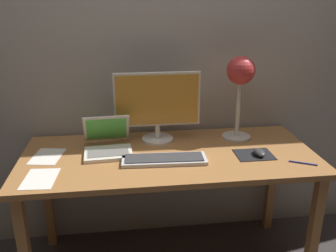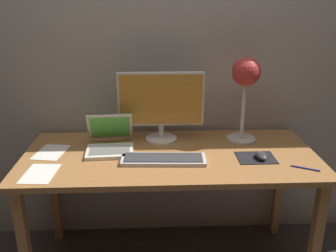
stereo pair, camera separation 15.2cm
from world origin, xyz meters
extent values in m
cube|color=#A8A099|center=(0.00, 0.40, 1.30)|extent=(4.80, 0.06, 2.60)
cube|color=#A8703D|center=(0.00, 0.00, 0.72)|extent=(1.60, 0.70, 0.03)
cube|color=#A8703D|center=(-0.74, -0.29, 0.35)|extent=(0.05, 0.05, 0.71)
cube|color=#A8703D|center=(0.74, -0.29, 0.35)|extent=(0.05, 0.05, 0.71)
cube|color=#A8703D|center=(-0.74, 0.29, 0.35)|extent=(0.05, 0.05, 0.71)
cube|color=#A8703D|center=(0.74, 0.29, 0.35)|extent=(0.05, 0.05, 0.71)
cylinder|color=silver|center=(-0.04, 0.20, 0.75)|extent=(0.19, 0.19, 0.01)
cylinder|color=silver|center=(-0.04, 0.20, 0.80)|extent=(0.03, 0.03, 0.08)
cube|color=silver|center=(-0.04, 0.20, 0.99)|extent=(0.50, 0.03, 0.31)
cube|color=gold|center=(-0.04, 0.19, 0.99)|extent=(0.47, 0.00, 0.29)
cube|color=silver|center=(-0.04, -0.09, 0.75)|extent=(0.45, 0.16, 0.02)
cube|color=#38383A|center=(-0.04, -0.09, 0.76)|extent=(0.41, 0.13, 0.01)
cube|color=silver|center=(-0.33, 0.02, 0.75)|extent=(0.27, 0.21, 0.02)
cube|color=slate|center=(-0.33, 0.01, 0.76)|extent=(0.22, 0.12, 0.00)
cube|color=silver|center=(-0.34, 0.16, 0.84)|extent=(0.26, 0.11, 0.17)
cube|color=#59C64C|center=(-0.34, 0.16, 0.84)|extent=(0.23, 0.10, 0.15)
cylinder|color=beige|center=(0.43, 0.18, 0.75)|extent=(0.17, 0.17, 0.01)
cylinder|color=silver|center=(0.43, 0.18, 0.94)|extent=(0.02, 0.02, 0.37)
sphere|color=#BF3333|center=(0.43, 0.18, 1.15)|extent=(0.16, 0.16, 0.16)
sphere|color=#FFEAB2|center=(0.43, 0.17, 1.11)|extent=(0.06, 0.06, 0.06)
cube|color=black|center=(0.46, -0.08, 0.74)|extent=(0.20, 0.16, 0.00)
ellipsoid|color=#38383A|center=(0.48, -0.09, 0.76)|extent=(0.06, 0.10, 0.03)
cube|color=white|center=(-0.66, 0.05, 0.74)|extent=(0.18, 0.23, 0.00)
cube|color=white|center=(-0.64, -0.21, 0.74)|extent=(0.16, 0.22, 0.00)
cylinder|color=#2633A5|center=(0.67, -0.21, 0.74)|extent=(0.13, 0.07, 0.01)
camera|label=1|loc=(-0.24, -1.81, 1.57)|focal=39.04mm
camera|label=2|loc=(-0.09, -1.82, 1.57)|focal=39.04mm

